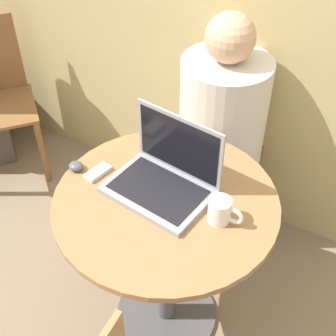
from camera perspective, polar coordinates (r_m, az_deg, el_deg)
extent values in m
plane|color=#7F6B56|center=(2.26, -0.21, -17.36)|extent=(12.00, 12.00, 0.00)
cylinder|color=#4C4C51|center=(2.25, -0.21, -17.23)|extent=(0.45, 0.45, 0.02)
cylinder|color=#4C4C51|center=(1.95, -0.24, -11.68)|extent=(0.08, 0.08, 0.71)
cylinder|color=olive|center=(1.66, -0.27, -4.11)|extent=(0.81, 0.81, 0.02)
cube|color=gray|center=(1.67, -1.24, -2.85)|extent=(0.39, 0.29, 0.02)
cube|color=black|center=(1.66, -1.24, -2.57)|extent=(0.34, 0.24, 0.00)
cube|color=gray|center=(1.65, 1.36, 2.87)|extent=(0.36, 0.05, 0.24)
cube|color=black|center=(1.65, 1.24, 2.77)|extent=(0.33, 0.04, 0.22)
cube|color=silver|center=(1.76, -8.54, -0.52)|extent=(0.07, 0.11, 0.02)
ellipsoid|color=#4C4C51|center=(1.79, -11.15, 0.22)|extent=(0.06, 0.05, 0.03)
cylinder|color=white|center=(1.56, 6.31, -5.15)|extent=(0.08, 0.08, 0.09)
torus|color=white|center=(1.55, 8.09, -5.84)|extent=(0.06, 0.01, 0.06)
cube|color=brown|center=(2.54, 6.73, -0.63)|extent=(0.45, 0.60, 0.47)
cylinder|color=beige|center=(2.13, 6.74, 6.76)|extent=(0.39, 0.39, 0.51)
sphere|color=tan|center=(1.95, 7.60, 15.47)|extent=(0.21, 0.21, 0.21)
cylinder|color=brown|center=(2.78, -15.03, 1.82)|extent=(0.04, 0.04, 0.43)
cylinder|color=brown|center=(3.07, -15.95, 5.87)|extent=(0.04, 0.04, 0.43)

